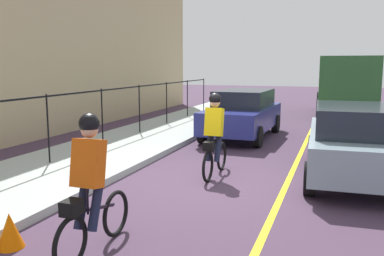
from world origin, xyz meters
name	(u,v)px	position (x,y,z in m)	size (l,w,h in m)	color
ground_plane	(206,182)	(0.00, 0.00, 0.00)	(80.00, 80.00, 0.00)	#433045
lane_line_centre	(284,189)	(0.00, -1.60, 0.00)	(36.00, 0.12, 0.01)	yellow
sidewalk	(69,165)	(0.00, 3.40, 0.07)	(40.00, 3.20, 0.15)	#A1ABA6
building_wall	(2,23)	(2.00, 7.00, 3.65)	(28.00, 0.80, 7.30)	tan
iron_fence	(77,106)	(1.00, 3.80, 1.38)	(21.06, 0.04, 1.60)	black
cyclist_lead	(214,135)	(0.45, -0.03, 0.91)	(1.71, 0.36, 1.83)	black
cyclist_follow	(90,185)	(-3.66, 0.38, 0.91)	(1.71, 0.36, 1.83)	black
patrol_sedan	(354,141)	(1.28, -2.87, 0.82)	(4.48, 2.08, 1.58)	#8197A3
parked_sedan_rear	(243,113)	(5.55, 0.48, 0.82)	(4.45, 2.03, 1.58)	navy
box_truck_background	(345,83)	(13.24, -2.75, 1.55)	(6.81, 2.79, 2.78)	#2B602E
traffic_cone_near	(10,231)	(-3.87, 1.51, 0.24)	(0.36, 0.36, 0.48)	#ED6201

